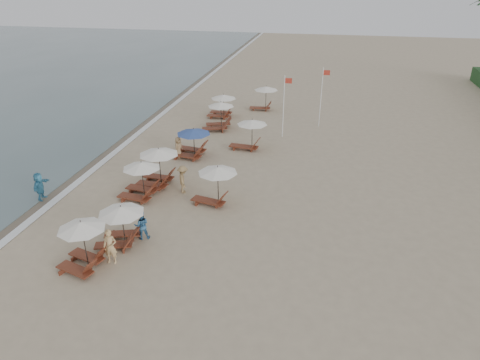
% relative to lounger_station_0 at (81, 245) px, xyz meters
% --- Properties ---
extents(ground, '(160.00, 160.00, 0.00)m').
position_rel_lounger_station_0_xyz_m(ground, '(6.27, 2.21, -1.21)').
color(ground, tan).
rests_on(ground, ground).
extents(wet_sand_band, '(3.20, 140.00, 0.01)m').
position_rel_lounger_station_0_xyz_m(wet_sand_band, '(-6.23, 12.21, -1.21)').
color(wet_sand_band, '#6B5E4C').
rests_on(wet_sand_band, ground).
extents(foam_line, '(0.50, 140.00, 0.02)m').
position_rel_lounger_station_0_xyz_m(foam_line, '(-4.93, 12.21, -1.20)').
color(foam_line, white).
rests_on(foam_line, ground).
extents(lounger_station_0, '(2.38, 2.11, 2.39)m').
position_rel_lounger_station_0_xyz_m(lounger_station_0, '(0.00, 0.00, 0.00)').
color(lounger_station_0, brown).
rests_on(lounger_station_0, ground).
extents(lounger_station_1, '(2.44, 2.20, 2.07)m').
position_rel_lounger_station_0_xyz_m(lounger_station_1, '(0.79, 2.08, -0.09)').
color(lounger_station_1, brown).
rests_on(lounger_station_1, ground).
extents(lounger_station_2, '(2.56, 2.16, 2.24)m').
position_rel_lounger_station_0_xyz_m(lounger_station_2, '(-0.25, 6.77, -0.13)').
color(lounger_station_2, brown).
rests_on(lounger_station_2, ground).
extents(lounger_station_3, '(2.66, 2.39, 2.38)m').
position_rel_lounger_station_0_xyz_m(lounger_station_3, '(0.13, 8.53, 0.02)').
color(lounger_station_3, brown).
rests_on(lounger_station_3, ground).
extents(lounger_station_4, '(2.84, 2.40, 2.05)m').
position_rel_lounger_station_0_xyz_m(lounger_station_4, '(0.74, 13.34, -0.20)').
color(lounger_station_4, brown).
rests_on(lounger_station_4, ground).
extents(lounger_station_5, '(2.66, 2.53, 2.33)m').
position_rel_lounger_station_0_xyz_m(lounger_station_5, '(1.21, 19.39, -0.14)').
color(lounger_station_5, brown).
rests_on(lounger_station_5, ground).
extents(lounger_station_6, '(2.60, 2.26, 2.06)m').
position_rel_lounger_station_0_xyz_m(lounger_station_6, '(0.64, 22.76, -0.18)').
color(lounger_station_6, brown).
rests_on(lounger_station_6, ground).
extents(inland_station_0, '(2.70, 2.24, 2.22)m').
position_rel_lounger_station_0_xyz_m(inland_station_0, '(4.16, 6.89, 0.17)').
color(inland_station_0, brown).
rests_on(inland_station_0, ground).
extents(inland_station_1, '(2.84, 2.24, 2.22)m').
position_rel_lounger_station_0_xyz_m(inland_station_1, '(4.48, 15.47, 0.08)').
color(inland_station_1, brown).
rests_on(inland_station_1, ground).
extents(inland_station_2, '(2.69, 2.24, 2.22)m').
position_rel_lounger_station_0_xyz_m(inland_station_2, '(4.03, 25.70, 0.17)').
color(inland_station_2, brown).
rests_on(inland_station_2, ground).
extents(beachgoer_near, '(0.66, 0.47, 1.70)m').
position_rel_lounger_station_0_xyz_m(beachgoer_near, '(1.03, 0.61, -0.36)').
color(beachgoer_near, tan).
rests_on(beachgoer_near, ground).
extents(beachgoer_mid_a, '(0.90, 0.81, 1.50)m').
position_rel_lounger_station_0_xyz_m(beachgoer_mid_a, '(1.60, 2.74, -0.46)').
color(beachgoer_mid_a, '#2E5F8C').
rests_on(beachgoer_mid_a, ground).
extents(beachgoer_mid_b, '(1.01, 1.26, 1.71)m').
position_rel_lounger_station_0_xyz_m(beachgoer_mid_b, '(2.03, 7.87, -0.36)').
color(beachgoer_mid_b, '#9C7E4F').
rests_on(beachgoer_mid_b, ground).
extents(beachgoer_far_b, '(0.68, 0.85, 1.53)m').
position_rel_lounger_station_0_xyz_m(beachgoer_far_b, '(-0.03, 12.95, -0.45)').
color(beachgoer_far_b, '#9F8056').
rests_on(beachgoer_far_b, ground).
extents(waterline_walker, '(0.67, 1.60, 1.68)m').
position_rel_lounger_station_0_xyz_m(waterline_walker, '(-5.74, 5.37, -0.37)').
color(waterline_walker, teal).
rests_on(waterline_walker, ground).
extents(flag_pole_near, '(0.59, 0.08, 4.90)m').
position_rel_lounger_station_0_xyz_m(flag_pole_near, '(6.70, 18.62, 1.49)').
color(flag_pole_near, silver).
rests_on(flag_pole_near, ground).
extents(flag_pole_far, '(0.59, 0.08, 4.94)m').
position_rel_lounger_station_0_xyz_m(flag_pole_far, '(9.45, 21.89, 1.52)').
color(flag_pole_far, silver).
rests_on(flag_pole_far, ground).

